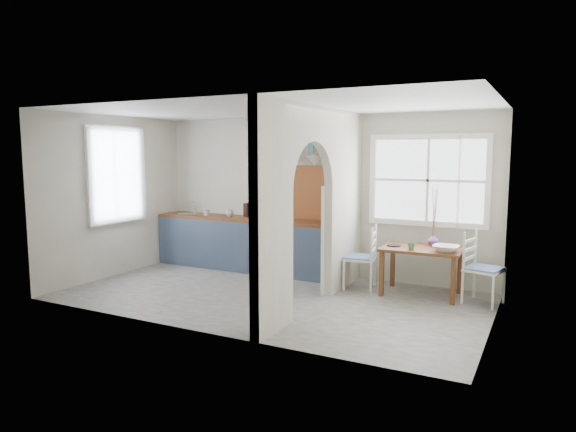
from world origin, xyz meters
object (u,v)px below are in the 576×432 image
at_px(kettle, 327,215).
at_px(vase, 433,240).
at_px(dining_table, 421,271).
at_px(chair_left, 360,257).
at_px(chair_right, 484,268).

distance_m(kettle, vase, 1.68).
distance_m(dining_table, chair_left, 0.90).
bearing_deg(vase, kettle, -179.81).
relative_size(chair_left, chair_right, 0.98).
bearing_deg(chair_left, chair_right, 79.88).
height_order(chair_right, kettle, kettle).
bearing_deg(dining_table, chair_left, -178.19).
bearing_deg(dining_table, kettle, 170.41).
height_order(dining_table, chair_right, chair_right).
distance_m(chair_left, chair_right, 1.73).
xyz_separation_m(chair_right, kettle, (-2.39, 0.28, 0.55)).
bearing_deg(vase, chair_left, -164.35).
bearing_deg(chair_left, dining_table, 83.13).
distance_m(chair_right, vase, 0.83).
height_order(chair_left, chair_right, chair_right).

